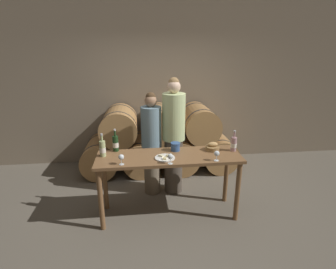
{
  "coord_description": "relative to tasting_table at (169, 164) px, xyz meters",
  "views": [
    {
      "loc": [
        -0.37,
        -3.13,
        2.22
      ],
      "look_at": [
        0.0,
        0.12,
        1.13
      ],
      "focal_mm": 28.0,
      "sensor_mm": 36.0,
      "label": 1
    }
  ],
  "objects": [
    {
      "name": "ground_plane",
      "position": [
        0.0,
        0.0,
        -0.76
      ],
      "size": [
        10.0,
        10.0,
        0.0
      ],
      "primitive_type": "plane",
      "color": "#665E51"
    },
    {
      "name": "stone_wall_back",
      "position": [
        0.0,
        2.02,
        0.84
      ],
      "size": [
        10.0,
        0.12,
        3.2
      ],
      "color": "gray",
      "rests_on": "ground_plane"
    },
    {
      "name": "barrel_stack",
      "position": [
        0.0,
        1.45,
        -0.19
      ],
      "size": [
        2.83,
        0.89,
        1.22
      ],
      "color": "#A87A47",
      "rests_on": "ground_plane"
    },
    {
      "name": "tasting_table",
      "position": [
        0.0,
        0.0,
        0.0
      ],
      "size": [
        1.88,
        0.58,
        0.88
      ],
      "color": "brown",
      "rests_on": "ground_plane"
    },
    {
      "name": "person_left",
      "position": [
        -0.19,
        0.62,
        0.07
      ],
      "size": [
        0.31,
        0.31,
        1.61
      ],
      "color": "#756651",
      "rests_on": "ground_plane"
    },
    {
      "name": "person_right",
      "position": [
        0.14,
        0.62,
        0.17
      ],
      "size": [
        0.35,
        0.35,
        1.82
      ],
      "color": "#4C4238",
      "rests_on": "ground_plane"
    },
    {
      "name": "wine_bottle_red",
      "position": [
        -0.7,
        0.24,
        0.23
      ],
      "size": [
        0.08,
        0.08,
        0.31
      ],
      "color": "#193819",
      "rests_on": "tasting_table"
    },
    {
      "name": "wine_bottle_white",
      "position": [
        -0.85,
        0.07,
        0.23
      ],
      "size": [
        0.08,
        0.08,
        0.31
      ],
      "color": "#ADBC7F",
      "rests_on": "tasting_table"
    },
    {
      "name": "wine_bottle_rose",
      "position": [
        0.89,
        0.07,
        0.22
      ],
      "size": [
        0.08,
        0.08,
        0.29
      ],
      "color": "#BC8E93",
      "rests_on": "tasting_table"
    },
    {
      "name": "blue_crock",
      "position": [
        0.11,
        0.16,
        0.19
      ],
      "size": [
        0.13,
        0.13,
        0.11
      ],
      "color": "#335693",
      "rests_on": "tasting_table"
    },
    {
      "name": "bread_basket",
      "position": [
        0.61,
        0.12,
        0.17
      ],
      "size": [
        0.19,
        0.19,
        0.12
      ],
      "color": "olive",
      "rests_on": "tasting_table"
    },
    {
      "name": "cheese_plate",
      "position": [
        -0.06,
        -0.09,
        0.14
      ],
      "size": [
        0.26,
        0.26,
        0.04
      ],
      "color": "white",
      "rests_on": "tasting_table"
    },
    {
      "name": "wine_glass_far_left",
      "position": [
        -0.6,
        -0.21,
        0.22
      ],
      "size": [
        0.07,
        0.07,
        0.13
      ],
      "color": "white",
      "rests_on": "tasting_table"
    },
    {
      "name": "wine_glass_left",
      "position": [
        -0.01,
        -0.25,
        0.22
      ],
      "size": [
        0.07,
        0.07,
        0.13
      ],
      "color": "white",
      "rests_on": "tasting_table"
    },
    {
      "name": "wine_glass_center",
      "position": [
        0.57,
        -0.23,
        0.22
      ],
      "size": [
        0.07,
        0.07,
        0.13
      ],
      "color": "white",
      "rests_on": "tasting_table"
    }
  ]
}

